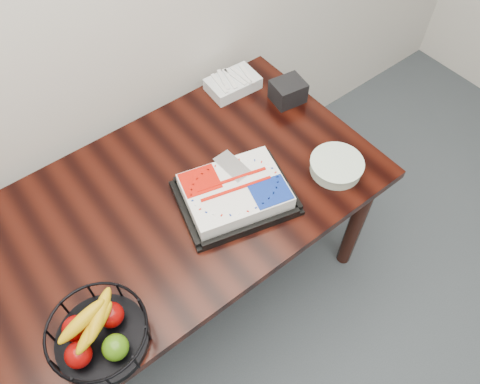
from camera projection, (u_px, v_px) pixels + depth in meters
table at (153, 226)px, 1.79m from camera, size 1.80×0.90×0.75m
cake_tray at (235, 193)px, 1.73m from camera, size 0.49×0.42×0.09m
fruit_basket at (99, 334)px, 1.39m from camera, size 0.30×0.30×0.16m
plate_stack at (336, 166)px, 1.82m from camera, size 0.21×0.21×0.05m
fork_bag at (233, 83)px, 2.09m from camera, size 0.23×0.16×0.06m
napkin_box at (288, 91)px, 2.03m from camera, size 0.15×0.14×0.10m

